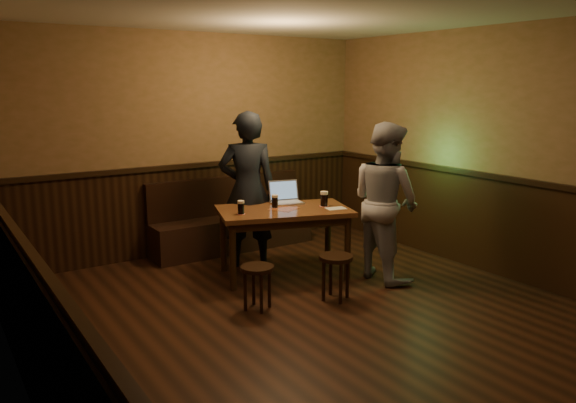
% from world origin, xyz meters
% --- Properties ---
extents(room, '(5.04, 6.04, 2.84)m').
position_xyz_m(room, '(0.00, 0.22, 1.20)').
color(room, black).
rests_on(room, ground).
extents(bench, '(2.20, 0.50, 0.95)m').
position_xyz_m(bench, '(0.41, 2.75, 0.31)').
color(bench, black).
rests_on(bench, ground).
extents(pub_table, '(1.65, 1.25, 0.79)m').
position_xyz_m(pub_table, '(0.41, 1.47, 0.68)').
color(pub_table, brown).
rests_on(pub_table, ground).
extents(stool_left, '(0.39, 0.39, 0.44)m').
position_xyz_m(stool_left, '(-0.36, 0.77, 0.35)').
color(stool_left, black).
rests_on(stool_left, ground).
extents(stool_right, '(0.42, 0.42, 0.47)m').
position_xyz_m(stool_right, '(0.44, 0.55, 0.37)').
color(stool_right, black).
rests_on(stool_right, ground).
extents(pint_left, '(0.10, 0.10, 0.15)m').
position_xyz_m(pint_left, '(-0.13, 1.49, 0.86)').
color(pint_left, '#9F2213').
rests_on(pint_left, pub_table).
extents(pint_mid, '(0.10, 0.10, 0.15)m').
position_xyz_m(pint_mid, '(0.35, 1.56, 0.86)').
color(pint_mid, '#9F2213').
rests_on(pint_mid, pub_table).
extents(pint_right, '(0.11, 0.11, 0.18)m').
position_xyz_m(pint_right, '(0.86, 1.32, 0.87)').
color(pint_right, '#9F2213').
rests_on(pint_right, pub_table).
extents(laptop, '(0.42, 0.36, 0.26)m').
position_xyz_m(laptop, '(0.61, 1.74, 0.85)').
color(laptop, silver).
rests_on(laptop, pub_table).
extents(menu, '(0.25, 0.19, 0.00)m').
position_xyz_m(menu, '(0.90, 1.15, 0.78)').
color(menu, silver).
rests_on(menu, pub_table).
extents(person_suit, '(0.81, 0.71, 1.86)m').
position_xyz_m(person_suit, '(0.24, 2.00, 0.93)').
color(person_suit, black).
rests_on(person_suit, ground).
extents(person_grey, '(0.69, 0.87, 1.76)m').
position_xyz_m(person_grey, '(1.31, 0.79, 0.88)').
color(person_grey, '#98989D').
rests_on(person_grey, ground).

